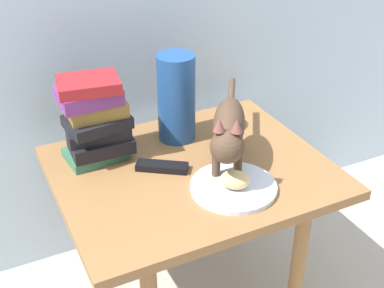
{
  "coord_description": "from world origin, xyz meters",
  "views": [
    {
      "loc": [
        -0.55,
        -1.13,
        1.36
      ],
      "look_at": [
        0.0,
        0.0,
        0.62
      ],
      "focal_mm": 48.14,
      "sensor_mm": 36.0,
      "label": 1
    }
  ],
  "objects_px": {
    "book_stack": "(95,119)",
    "cat": "(229,129)",
    "plate": "(233,187)",
    "bread_roll": "(235,180)",
    "side_table": "(192,188)",
    "green_vase": "(176,98)",
    "tv_remote": "(162,167)"
  },
  "relations": [
    {
      "from": "tv_remote",
      "to": "green_vase",
      "type": "bearing_deg",
      "value": 86.45
    },
    {
      "from": "plate",
      "to": "tv_remote",
      "type": "relative_size",
      "value": 1.59
    },
    {
      "from": "cat",
      "to": "plate",
      "type": "bearing_deg",
      "value": -109.64
    },
    {
      "from": "tv_remote",
      "to": "book_stack",
      "type": "bearing_deg",
      "value": 168.61
    },
    {
      "from": "bread_roll",
      "to": "tv_remote",
      "type": "height_order",
      "value": "bread_roll"
    },
    {
      "from": "side_table",
      "to": "cat",
      "type": "bearing_deg",
      "value": -29.41
    },
    {
      "from": "bread_roll",
      "to": "book_stack",
      "type": "bearing_deg",
      "value": 129.95
    },
    {
      "from": "side_table",
      "to": "plate",
      "type": "bearing_deg",
      "value": -69.31
    },
    {
      "from": "green_vase",
      "to": "side_table",
      "type": "bearing_deg",
      "value": -100.94
    },
    {
      "from": "plate",
      "to": "bread_roll",
      "type": "bearing_deg",
      "value": -106.24
    },
    {
      "from": "plate",
      "to": "bread_roll",
      "type": "height_order",
      "value": "bread_roll"
    },
    {
      "from": "side_table",
      "to": "green_vase",
      "type": "relative_size",
      "value": 2.8
    },
    {
      "from": "side_table",
      "to": "green_vase",
      "type": "distance_m",
      "value": 0.28
    },
    {
      "from": "side_table",
      "to": "green_vase",
      "type": "xyz_separation_m",
      "value": [
        0.04,
        0.18,
        0.21
      ]
    },
    {
      "from": "side_table",
      "to": "tv_remote",
      "type": "distance_m",
      "value": 0.12
    },
    {
      "from": "side_table",
      "to": "tv_remote",
      "type": "height_order",
      "value": "tv_remote"
    },
    {
      "from": "bread_roll",
      "to": "tv_remote",
      "type": "xyz_separation_m",
      "value": [
        -0.13,
        0.19,
        -0.03
      ]
    },
    {
      "from": "side_table",
      "to": "bread_roll",
      "type": "bearing_deg",
      "value": -71.94
    },
    {
      "from": "cat",
      "to": "book_stack",
      "type": "xyz_separation_m",
      "value": [
        -0.32,
        0.22,
        -0.0
      ]
    },
    {
      "from": "plate",
      "to": "bread_roll",
      "type": "xyz_separation_m",
      "value": [
        -0.0,
        -0.01,
        0.03
      ]
    },
    {
      "from": "side_table",
      "to": "bread_roll",
      "type": "xyz_separation_m",
      "value": [
        0.05,
        -0.16,
        0.11
      ]
    },
    {
      "from": "bread_roll",
      "to": "tv_remote",
      "type": "relative_size",
      "value": 0.53
    },
    {
      "from": "plate",
      "to": "cat",
      "type": "xyz_separation_m",
      "value": [
        0.03,
        0.1,
        0.13
      ]
    },
    {
      "from": "bread_roll",
      "to": "tv_remote",
      "type": "distance_m",
      "value": 0.23
    },
    {
      "from": "plate",
      "to": "cat",
      "type": "height_order",
      "value": "cat"
    },
    {
      "from": "bread_roll",
      "to": "book_stack",
      "type": "xyz_separation_m",
      "value": [
        -0.28,
        0.33,
        0.09
      ]
    },
    {
      "from": "bread_roll",
      "to": "plate",
      "type": "bearing_deg",
      "value": 73.76
    },
    {
      "from": "bread_roll",
      "to": "cat",
      "type": "height_order",
      "value": "cat"
    },
    {
      "from": "book_stack",
      "to": "cat",
      "type": "bearing_deg",
      "value": -35.42
    },
    {
      "from": "plate",
      "to": "green_vase",
      "type": "xyz_separation_m",
      "value": [
        -0.02,
        0.33,
        0.13
      ]
    },
    {
      "from": "book_stack",
      "to": "tv_remote",
      "type": "height_order",
      "value": "book_stack"
    },
    {
      "from": "bread_roll",
      "to": "cat",
      "type": "xyz_separation_m",
      "value": [
        0.04,
        0.11,
        0.09
      ]
    }
  ]
}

